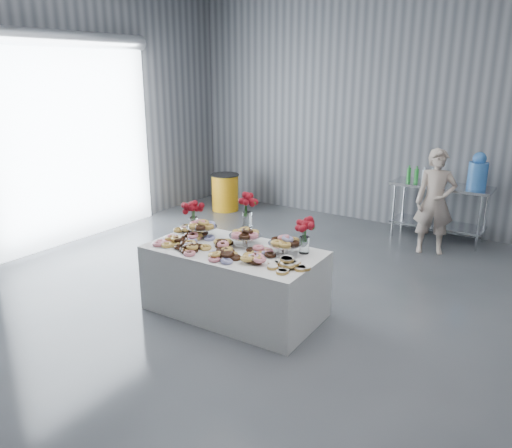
% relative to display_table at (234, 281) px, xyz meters
% --- Properties ---
extents(ground, '(9.00, 9.00, 0.00)m').
position_rel_display_table_xyz_m(ground, '(0.32, -0.23, -0.38)').
color(ground, '#3C3F45').
rests_on(ground, ground).
extents(room_walls, '(8.04, 9.04, 4.02)m').
position_rel_display_table_xyz_m(room_walls, '(0.04, -0.16, 2.26)').
color(room_walls, slate).
rests_on(room_walls, ground).
extents(display_table, '(1.93, 1.06, 0.75)m').
position_rel_display_table_xyz_m(display_table, '(0.00, 0.00, 0.00)').
color(display_table, white).
rests_on(display_table, ground).
extents(prep_table, '(1.50, 0.60, 0.90)m').
position_rel_display_table_xyz_m(prep_table, '(1.20, 3.87, 0.24)').
color(prep_table, silver).
rests_on(prep_table, ground).
extents(donut_mounds, '(1.83, 0.86, 0.09)m').
position_rel_display_table_xyz_m(donut_mounds, '(0.00, -0.05, 0.42)').
color(donut_mounds, gold).
rests_on(donut_mounds, display_table).
extents(cake_stand_left, '(0.36, 0.36, 0.17)m').
position_rel_display_table_xyz_m(cake_stand_left, '(-0.55, 0.13, 0.52)').
color(cake_stand_left, silver).
rests_on(cake_stand_left, display_table).
extents(cake_stand_mid, '(0.36, 0.36, 0.17)m').
position_rel_display_table_xyz_m(cake_stand_mid, '(0.05, 0.15, 0.52)').
color(cake_stand_mid, silver).
rests_on(cake_stand_mid, display_table).
extents(cake_stand_right, '(0.36, 0.36, 0.17)m').
position_rel_display_table_xyz_m(cake_stand_right, '(0.54, 0.17, 0.52)').
color(cake_stand_right, silver).
rests_on(cake_stand_right, display_table).
extents(danish_pile, '(0.48, 0.48, 0.11)m').
position_rel_display_table_xyz_m(danish_pile, '(0.75, -0.13, 0.43)').
color(danish_pile, white).
rests_on(danish_pile, display_table).
extents(bouquet_left, '(0.26, 0.26, 0.42)m').
position_rel_display_table_xyz_m(bouquet_left, '(-0.76, 0.23, 0.67)').
color(bouquet_left, white).
rests_on(bouquet_left, display_table).
extents(bouquet_right, '(0.26, 0.26, 0.42)m').
position_rel_display_table_xyz_m(bouquet_right, '(0.69, 0.32, 0.67)').
color(bouquet_right, white).
rests_on(bouquet_right, display_table).
extents(bouquet_center, '(0.26, 0.26, 0.57)m').
position_rel_display_table_xyz_m(bouquet_center, '(-0.06, 0.35, 0.75)').
color(bouquet_center, silver).
rests_on(bouquet_center, display_table).
extents(water_jug, '(0.28, 0.28, 0.55)m').
position_rel_display_table_xyz_m(water_jug, '(1.70, 3.87, 0.77)').
color(water_jug, '#438BE4').
rests_on(water_jug, prep_table).
extents(drink_bottles, '(0.54, 0.08, 0.27)m').
position_rel_display_table_xyz_m(drink_bottles, '(0.88, 3.77, 0.66)').
color(drink_bottles, '#268C33').
rests_on(drink_bottles, prep_table).
extents(person, '(0.66, 0.55, 1.55)m').
position_rel_display_table_xyz_m(person, '(1.29, 3.20, 0.40)').
color(person, '#CC8C93').
rests_on(person, ground).
extents(trash_barrel, '(0.55, 0.55, 0.71)m').
position_rel_display_table_xyz_m(trash_barrel, '(-2.70, 3.37, -0.02)').
color(trash_barrel, orange).
rests_on(trash_barrel, ground).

